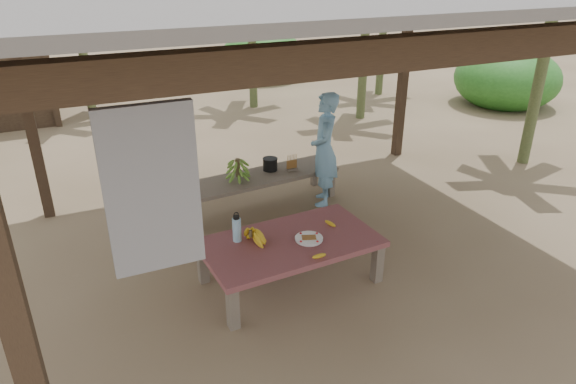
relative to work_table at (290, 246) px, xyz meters
name	(u,v)px	position (x,y,z in m)	size (l,w,h in m)	color
ground	(314,251)	(0.51, 0.43, -0.43)	(80.00, 80.00, 0.00)	brown
pavilion	(320,1)	(0.49, 0.41, 2.34)	(6.60, 5.60, 2.95)	black
work_table	(290,246)	(0.00, 0.00, 0.00)	(1.85, 1.09, 0.50)	brown
bench	(260,179)	(0.38, 1.83, -0.04)	(2.24, 0.79, 0.45)	brown
ripe_banana_bunch	(251,237)	(-0.40, 0.09, 0.15)	(0.29, 0.25, 0.18)	yellow
plate	(309,239)	(0.17, -0.08, 0.08)	(0.29, 0.29, 0.04)	white
loose_banana_front	(319,256)	(0.11, -0.42, 0.09)	(0.04, 0.17, 0.04)	yellow
loose_banana_side	(330,224)	(0.53, 0.11, 0.09)	(0.04, 0.15, 0.04)	yellow
water_flask	(237,229)	(-0.50, 0.22, 0.20)	(0.09, 0.09, 0.33)	#44A0D5
green_banana_stalk	(238,169)	(0.07, 1.80, 0.18)	(0.28, 0.28, 0.32)	#598C2D
cooking_pot	(270,164)	(0.59, 1.95, 0.10)	(0.20, 0.20, 0.17)	black
skewer_rack	(292,162)	(0.86, 1.82, 0.14)	(0.18, 0.08, 0.24)	#A57F47
woman	(324,150)	(1.23, 1.56, 0.35)	(0.57, 0.38, 1.57)	#6BA2CB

